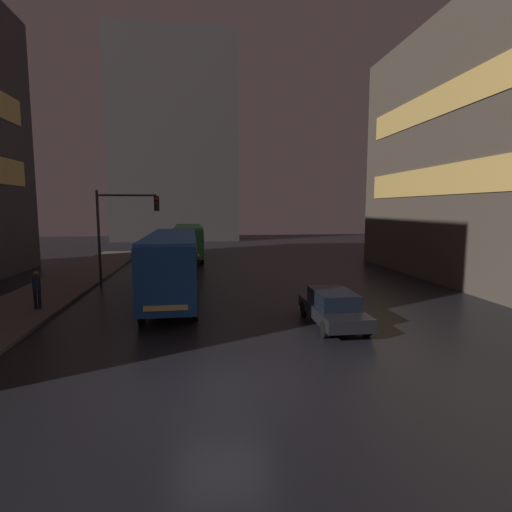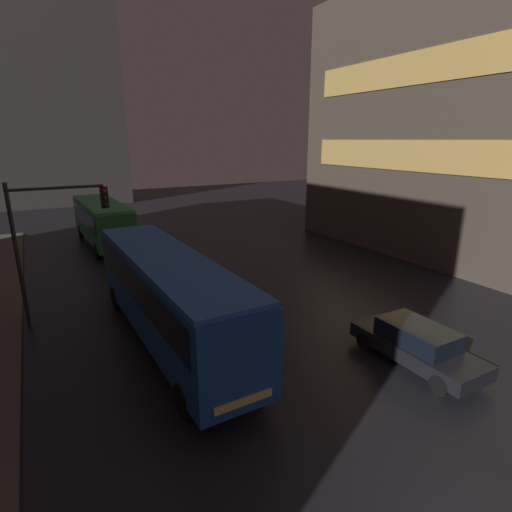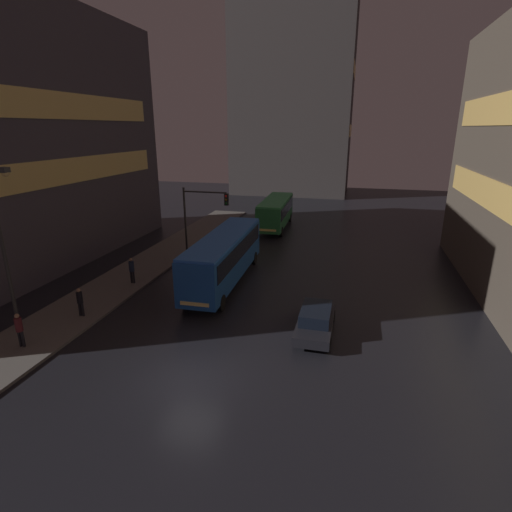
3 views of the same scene
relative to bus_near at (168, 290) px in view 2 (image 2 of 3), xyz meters
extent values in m
cube|color=#4C4238|center=(21.12, 1.13, 6.27)|extent=(10.00, 25.09, 16.73)
cube|color=#E0B25B|center=(16.17, 1.13, 4.34)|extent=(0.24, 21.32, 1.80)
cube|color=#E0B25B|center=(16.17, 1.13, 9.16)|extent=(0.24, 21.32, 1.80)
cube|color=#383333|center=(-2.33, 41.99, 12.46)|extent=(18.00, 12.00, 29.11)
cube|color=#EAC66B|center=(6.62, 41.99, 7.67)|extent=(0.24, 10.20, 1.80)
cube|color=#EAC66B|center=(6.62, 41.99, 16.21)|extent=(0.24, 10.20, 1.80)
cube|color=#194793|center=(0.00, 0.00, -0.20)|extent=(2.69, 11.43, 2.69)
cube|color=black|center=(0.00, 0.00, 0.40)|extent=(2.72, 10.52, 1.10)
cube|color=blue|center=(0.00, 0.00, 1.23)|extent=(2.63, 11.20, 0.16)
cube|color=#F4CC72|center=(0.15, -5.70, -1.15)|extent=(1.67, 0.14, 0.20)
cylinder|color=black|center=(1.21, -4.25, -1.60)|extent=(0.28, 1.01, 1.00)
cylinder|color=black|center=(-0.98, -4.31, -1.60)|extent=(0.28, 1.01, 1.00)
cylinder|color=black|center=(0.98, 4.32, -1.60)|extent=(0.28, 1.01, 1.00)
cylinder|color=black|center=(-1.21, 4.26, -1.60)|extent=(0.28, 1.01, 1.00)
cube|color=#236B38|center=(0.23, 16.32, -0.34)|extent=(2.77, 9.63, 2.41)
cube|color=black|center=(0.23, 16.32, 0.11)|extent=(2.80, 8.87, 1.10)
cube|color=#399252|center=(0.23, 16.32, 0.94)|extent=(2.72, 9.44, 0.16)
cube|color=#F4CC72|center=(0.42, 11.53, -1.15)|extent=(1.69, 0.16, 0.20)
cylinder|color=black|center=(1.46, 12.99, -1.60)|extent=(0.29, 1.01, 1.00)
cylinder|color=black|center=(-0.74, 12.91, -1.60)|extent=(0.29, 1.01, 1.00)
cylinder|color=black|center=(1.21, 19.74, -1.60)|extent=(0.29, 1.01, 1.00)
cylinder|color=black|center=(-1.00, 19.65, -1.60)|extent=(0.29, 1.01, 1.00)
cube|color=black|center=(6.81, -5.55, -1.55)|extent=(1.78, 4.54, 0.50)
cube|color=black|center=(6.81, -5.55, -0.99)|extent=(1.51, 2.50, 0.61)
cylinder|color=black|center=(7.61, -7.12, -1.78)|extent=(0.20, 0.64, 0.64)
cylinder|color=black|center=(6.00, -7.12, -1.78)|extent=(0.20, 0.64, 0.64)
cylinder|color=black|center=(7.61, -3.99, -1.78)|extent=(0.20, 0.64, 0.64)
cylinder|color=black|center=(6.00, -3.98, -1.78)|extent=(0.20, 0.64, 0.64)
cylinder|color=#2D2D2D|center=(-4.71, 4.37, 0.81)|extent=(0.16, 0.16, 5.81)
cylinder|color=#2D2D2D|center=(-2.96, 4.37, 3.41)|extent=(3.50, 0.12, 0.12)
cube|color=black|center=(-1.21, 4.37, 2.91)|extent=(0.30, 0.24, 0.90)
sphere|color=red|center=(-1.21, 4.23, 3.19)|extent=(0.18, 0.18, 0.18)
sphere|color=#3B2B07|center=(-1.21, 4.23, 2.91)|extent=(0.18, 0.18, 0.18)
sphere|color=black|center=(-1.21, 4.23, 2.63)|extent=(0.18, 0.18, 0.18)
camera|label=1|loc=(1.64, -20.89, 2.65)|focal=28.00mm
camera|label=2|loc=(-3.81, -13.47, 5.28)|focal=28.00mm
camera|label=3|loc=(8.37, -24.39, 8.14)|focal=28.00mm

